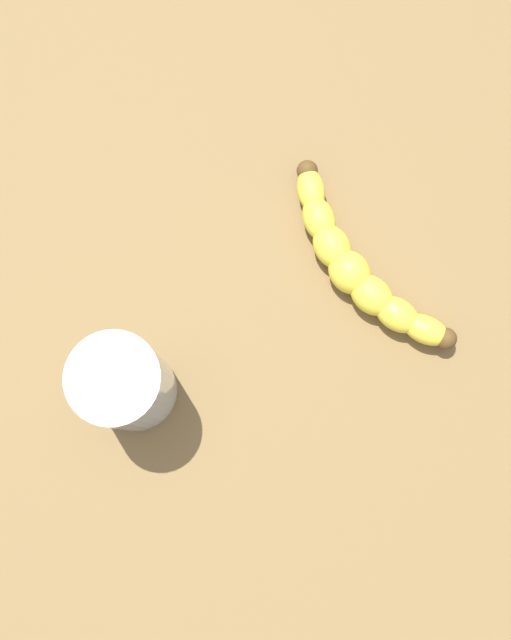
{
  "coord_description": "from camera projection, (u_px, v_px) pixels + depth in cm",
  "views": [
    {
      "loc": [
        -9.12,
        4.11,
        69.36
      ],
      "look_at": [
        -6.41,
        -7.06,
        5.0
      ],
      "focal_mm": 40.92,
      "sensor_mm": 36.0,
      "label": 1
    }
  ],
  "objects": [
    {
      "name": "banana",
      "position": [
        357.0,
        267.0,
        0.66
      ],
      "size": [
        17.88,
        14.82,
        3.65
      ],
      "rotation": [
        0.0,
        0.0,
        2.47
      ],
      "color": "yellow",
      "rests_on": "wooden_tabletop"
    },
    {
      "name": "wooden_tabletop",
      "position": [
        171.0,
        383.0,
        0.68
      ],
      "size": [
        120.0,
        120.0,
        3.0
      ],
      "primitive_type": "cube",
      "color": "brown",
      "rests_on": "ground"
    },
    {
      "name": "smoothie_glass",
      "position": [
        126.0,
        385.0,
        0.61
      ],
      "size": [
        7.39,
        7.39,
        11.86
      ],
      "color": "silver",
      "rests_on": "wooden_tabletop"
    }
  ]
}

